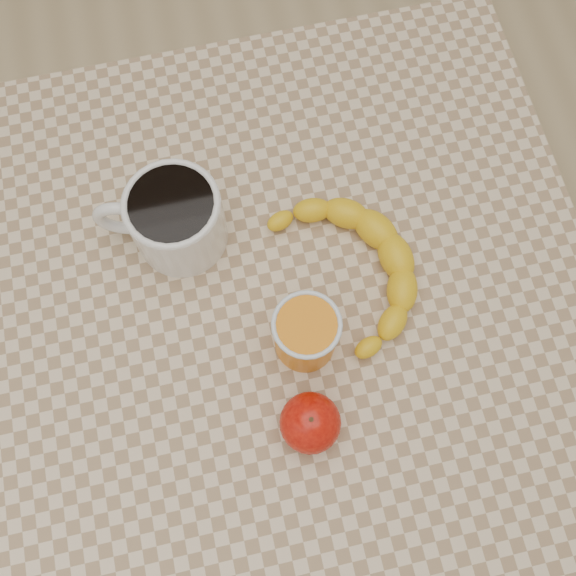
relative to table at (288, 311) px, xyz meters
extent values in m
plane|color=tan|center=(0.00, 0.00, -0.66)|extent=(3.00, 3.00, 0.00)
cube|color=beige|center=(0.00, 0.00, 0.07)|extent=(0.80, 0.80, 0.04)
cube|color=olive|center=(0.00, 0.00, 0.02)|extent=(0.74, 0.74, 0.06)
cylinder|color=olive|center=(0.35, -0.35, -0.31)|extent=(0.05, 0.05, 0.71)
cylinder|color=olive|center=(-0.35, 0.35, -0.31)|extent=(0.05, 0.05, 0.71)
cylinder|color=olive|center=(0.35, 0.35, -0.31)|extent=(0.05, 0.05, 0.71)
cylinder|color=silver|center=(-0.12, 0.11, 0.13)|extent=(0.14, 0.14, 0.10)
cylinder|color=black|center=(-0.12, 0.11, 0.18)|extent=(0.10, 0.10, 0.01)
torus|color=silver|center=(-0.12, 0.11, 0.18)|extent=(0.12, 0.12, 0.01)
torus|color=silver|center=(-0.18, 0.13, 0.13)|extent=(0.08, 0.03, 0.08)
cylinder|color=orange|center=(0.01, -0.07, 0.13)|extent=(0.07, 0.07, 0.09)
torus|color=silver|center=(0.01, -0.07, 0.18)|extent=(0.08, 0.08, 0.01)
ellipsoid|color=#880704|center=(-0.01, -0.17, 0.12)|extent=(0.09, 0.09, 0.07)
cylinder|color=#382311|center=(-0.01, -0.17, 0.15)|extent=(0.01, 0.01, 0.01)
camera|label=1|loc=(-0.06, -0.24, 0.87)|focal=40.00mm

